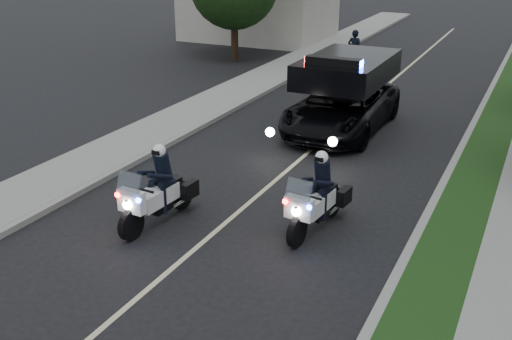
{
  "coord_description": "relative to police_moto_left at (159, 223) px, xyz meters",
  "views": [
    {
      "loc": [
        6.06,
        -7.58,
        6.29
      ],
      "look_at": [
        0.29,
        4.32,
        1.0
      ],
      "focal_mm": 42.8,
      "sensor_mm": 36.0,
      "label": 1
    }
  ],
  "objects": [
    {
      "name": "ground",
      "position": [
        1.37,
        -2.69,
        0.0
      ],
      "size": [
        120.0,
        120.0,
        0.0
      ],
      "primitive_type": "plane",
      "color": "black",
      "rests_on": "ground"
    },
    {
      "name": "curb_right",
      "position": [
        5.47,
        7.31,
        0.07
      ],
      "size": [
        0.2,
        60.0,
        0.15
      ],
      "primitive_type": "cube",
      "color": "gray",
      "rests_on": "ground"
    },
    {
      "name": "grass_verge",
      "position": [
        6.17,
        7.31,
        0.08
      ],
      "size": [
        1.2,
        60.0,
        0.16
      ],
      "primitive_type": "cube",
      "color": "#193814",
      "rests_on": "ground"
    },
    {
      "name": "curb_left",
      "position": [
        -2.73,
        7.31,
        0.07
      ],
      "size": [
        0.2,
        60.0,
        0.15
      ],
      "primitive_type": "cube",
      "color": "gray",
      "rests_on": "ground"
    },
    {
      "name": "sidewalk_left",
      "position": [
        -3.83,
        7.31,
        0.08
      ],
      "size": [
        2.0,
        60.0,
        0.16
      ],
      "primitive_type": "cube",
      "color": "gray",
      "rests_on": "ground"
    },
    {
      "name": "lane_marking",
      "position": [
        1.37,
        7.31,
        0.0
      ],
      "size": [
        0.12,
        50.0,
        0.01
      ],
      "primitive_type": "cube",
      "color": "#BFB78C",
      "rests_on": "ground"
    },
    {
      "name": "police_moto_left",
      "position": [
        0.0,
        0.0,
        0.0
      ],
      "size": [
        0.93,
        2.24,
        1.86
      ],
      "primitive_type": null,
      "rotation": [
        0.0,
        0.0,
        -0.08
      ],
      "color": "silver",
      "rests_on": "ground"
    },
    {
      "name": "police_moto_right",
      "position": [
        3.33,
        1.25,
        0.0
      ],
      "size": [
        0.96,
        2.21,
        1.82
      ],
      "primitive_type": null,
      "rotation": [
        0.0,
        0.0,
        -0.1
      ],
      "color": "silver",
      "rests_on": "ground"
    },
    {
      "name": "police_suv",
      "position": [
        1.56,
        8.31,
        0.0
      ],
      "size": [
        2.68,
        5.77,
        2.8
      ],
      "primitive_type": "imported",
      "rotation": [
        0.0,
        0.0,
        -0.0
      ],
      "color": "black",
      "rests_on": "ground"
    },
    {
      "name": "bicycle",
      "position": [
        -0.61,
        16.57,
        0.0
      ],
      "size": [
        0.63,
        1.6,
        0.83
      ],
      "primitive_type": "imported",
      "rotation": [
        0.0,
        0.0,
        -0.05
      ],
      "color": "black",
      "rests_on": "ground"
    },
    {
      "name": "cyclist",
      "position": [
        -0.61,
        16.57,
        0.0
      ],
      "size": [
        0.67,
        0.47,
        1.8
      ],
      "primitive_type": "imported",
      "rotation": [
        0.0,
        0.0,
        3.08
      ],
      "color": "black",
      "rests_on": "ground"
    },
    {
      "name": "tree_left_near",
      "position": [
        -6.84,
        16.77,
        0.0
      ],
      "size": [
        4.35,
        4.35,
        7.2
      ],
      "primitive_type": null,
      "rotation": [
        0.0,
        0.0,
        -0.01
      ],
      "color": "#193712",
      "rests_on": "ground"
    },
    {
      "name": "tree_left_far",
      "position": [
        -8.05,
        21.81,
        0.0
      ],
      "size": [
        7.27,
        7.27,
        9.77
      ],
      "primitive_type": null,
      "rotation": [
        0.0,
        0.0,
        0.28
      ],
      "color": "black",
      "rests_on": "ground"
    }
  ]
}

